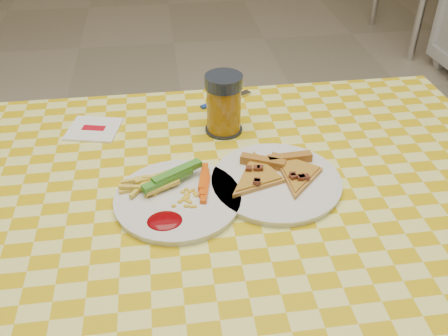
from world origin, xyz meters
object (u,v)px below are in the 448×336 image
(plate_right, at_px, (276,182))
(drink_glass, at_px, (224,105))
(table, at_px, (225,216))
(plate_left, at_px, (178,200))

(plate_right, relative_size, drink_glass, 1.82)
(drink_glass, bearing_deg, plate_right, -70.96)
(table, distance_m, plate_right, 0.13)
(plate_left, relative_size, plate_right, 0.94)
(plate_right, bearing_deg, table, 178.67)
(table, height_order, plate_left, plate_left)
(plate_left, xyz_separation_m, plate_right, (0.20, 0.03, 0.00))
(table, distance_m, plate_left, 0.13)
(plate_left, height_order, plate_right, same)
(table, bearing_deg, drink_glass, 82.65)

